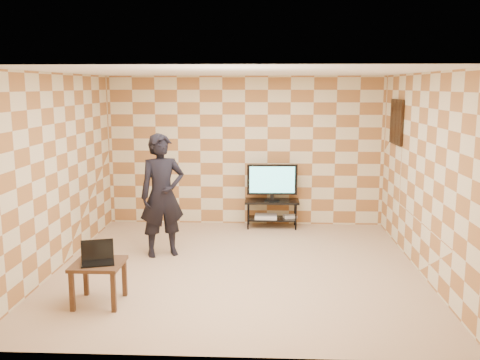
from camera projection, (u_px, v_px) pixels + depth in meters
name	position (u px, v px, depth m)	size (l,w,h in m)	color
floor	(238.00, 268.00, 7.49)	(5.00, 5.00, 0.00)	tan
wall_back	(245.00, 151.00, 9.72)	(5.00, 0.02, 2.70)	beige
wall_front	(224.00, 218.00, 4.80)	(5.00, 0.02, 2.70)	beige
wall_left	(57.00, 172.00, 7.37)	(0.02, 5.00, 2.70)	beige
wall_right	(424.00, 175.00, 7.14)	(0.02, 5.00, 2.70)	beige
ceiling	(238.00, 72.00, 7.02)	(5.00, 5.00, 0.02)	white
wall_art	(397.00, 122.00, 8.56)	(0.04, 0.72, 0.72)	black
tv_stand	(272.00, 207.00, 9.60)	(0.96, 0.43, 0.50)	black
tv	(272.00, 180.00, 9.51)	(0.90, 0.18, 0.65)	black
dvd_player	(266.00, 217.00, 9.60)	(0.39, 0.28, 0.07)	silver
game_console	(290.00, 216.00, 9.64)	(0.22, 0.16, 0.05)	silver
side_table	(98.00, 270.00, 6.21)	(0.57, 0.57, 0.50)	#382113
laptop	(98.00, 258.00, 6.18)	(0.44, 0.39, 0.25)	black
person	(162.00, 195.00, 7.93)	(0.67, 0.44, 1.83)	black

